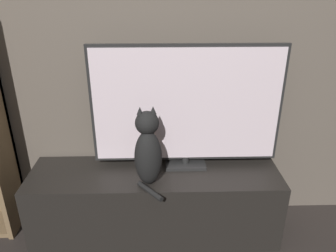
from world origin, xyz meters
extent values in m
cube|color=#60564C|center=(0.00, 1.22, 1.30)|extent=(4.80, 0.05, 2.60)
cube|color=black|center=(0.00, 0.97, 0.22)|extent=(1.52, 0.42, 0.45)
cube|color=black|center=(0.19, 1.05, 0.46)|extent=(0.25, 0.15, 0.02)
cylinder|color=black|center=(0.19, 1.05, 0.49)|extent=(0.04, 0.04, 0.04)
cube|color=black|center=(0.19, 1.06, 0.85)|extent=(1.12, 0.02, 0.71)
cube|color=silver|center=(0.19, 1.04, 0.85)|extent=(1.08, 0.01, 0.67)
ellipsoid|color=black|center=(-0.03, 0.86, 0.61)|extent=(0.16, 0.15, 0.33)
ellipsoid|color=olive|center=(-0.04, 0.91, 0.60)|extent=(0.09, 0.05, 0.18)
sphere|color=black|center=(-0.03, 0.89, 0.81)|extent=(0.14, 0.14, 0.13)
cone|color=black|center=(-0.07, 0.88, 0.89)|extent=(0.04, 0.04, 0.04)
cone|color=black|center=(0.00, 0.89, 0.89)|extent=(0.04, 0.04, 0.04)
cylinder|color=black|center=(-0.02, 0.76, 0.46)|extent=(0.15, 0.17, 0.03)
camera|label=1|loc=(0.04, -0.72, 1.52)|focal=35.00mm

